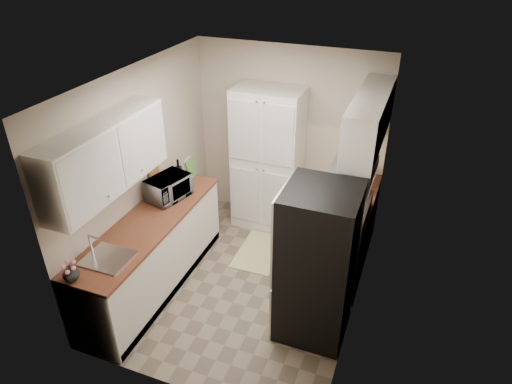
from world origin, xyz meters
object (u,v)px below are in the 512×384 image
toaster_oven (355,177)px  electric_range (335,249)px  refrigerator (317,264)px  pantry_cabinet (268,160)px  wine_bottle (179,174)px  microwave (168,188)px

toaster_oven → electric_range: bearing=-102.3°
toaster_oven → refrigerator: bearing=-102.2°
pantry_cabinet → wine_bottle: pantry_cabinet is taller
pantry_cabinet → refrigerator: (1.14, -1.73, -0.15)m
pantry_cabinet → wine_bottle: bearing=-132.0°
pantry_cabinet → refrigerator: 2.07m
refrigerator → electric_range: bearing=87.5°
pantry_cabinet → toaster_oven: size_ratio=4.61×
microwave → electric_range: bearing=-66.9°
electric_range → refrigerator: size_ratio=0.66×
microwave → toaster_oven: (2.03, 1.08, -0.01)m
pantry_cabinet → microwave: (-0.82, -1.22, 0.06)m
wine_bottle → refrigerator: bearing=-21.9°
pantry_cabinet → electric_range: bearing=-38.2°
electric_range → refrigerator: refrigerator is taller
electric_range → refrigerator: 0.88m
refrigerator → wine_bottle: bearing=158.1°
wine_bottle → toaster_oven: bearing=21.0°
pantry_cabinet → wine_bottle: 1.26m
pantry_cabinet → refrigerator: pantry_cabinet is taller
electric_range → toaster_oven: bearing=87.4°
pantry_cabinet → microwave: bearing=-123.8°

